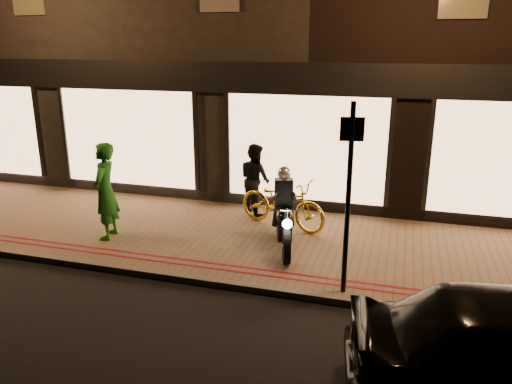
% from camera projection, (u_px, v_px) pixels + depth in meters
% --- Properties ---
extents(ground, '(90.00, 90.00, 0.00)m').
position_uv_depth(ground, '(255.00, 294.00, 8.11)').
color(ground, black).
rests_on(ground, ground).
extents(sidewalk, '(50.00, 4.00, 0.12)m').
position_uv_depth(sidewalk, '(284.00, 244.00, 9.93)').
color(sidewalk, brown).
rests_on(sidewalk, ground).
extents(kerb_stone, '(50.00, 0.14, 0.12)m').
position_uv_depth(kerb_stone, '(256.00, 289.00, 8.14)').
color(kerb_stone, '#59544C').
rests_on(kerb_stone, ground).
extents(red_kerb_lines, '(50.00, 0.26, 0.01)m').
position_uv_depth(red_kerb_lines, '(264.00, 272.00, 8.58)').
color(red_kerb_lines, maroon).
rests_on(red_kerb_lines, sidewalk).
extents(building_row, '(48.00, 10.11, 8.50)m').
position_uv_depth(building_row, '(340.00, 30.00, 15.12)').
color(building_row, black).
rests_on(building_row, ground).
extents(motorcycle, '(0.79, 1.89, 1.59)m').
position_uv_depth(motorcycle, '(284.00, 218.00, 9.43)').
color(motorcycle, black).
rests_on(motorcycle, sidewalk).
extents(sign_post, '(0.35, 0.09, 3.00)m').
position_uv_depth(sign_post, '(349.00, 190.00, 7.46)').
color(sign_post, black).
rests_on(sign_post, sidewalk).
extents(bicycle_gold, '(2.19, 1.36, 1.08)m').
position_uv_depth(bicycle_gold, '(282.00, 203.00, 10.54)').
color(bicycle_gold, gold).
rests_on(bicycle_gold, sidewalk).
extents(person_green, '(0.60, 0.79, 1.95)m').
position_uv_depth(person_green, '(105.00, 191.00, 9.85)').
color(person_green, '#1D691C').
rests_on(person_green, sidewalk).
extents(person_dark, '(1.00, 0.98, 1.63)m').
position_uv_depth(person_dark, '(255.00, 179.00, 11.32)').
color(person_dark, black).
rests_on(person_dark, sidewalk).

